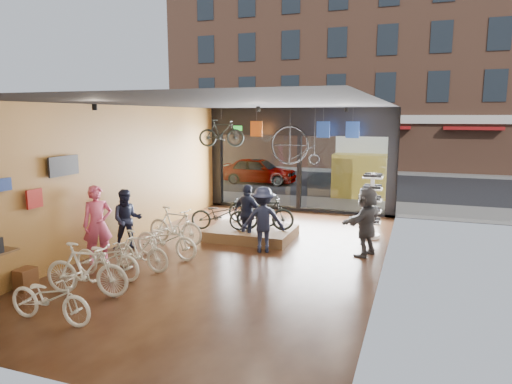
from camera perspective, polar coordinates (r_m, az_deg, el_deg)
The scene contains 35 objects.
ground_plane at distance 11.73m, azimuth -2.06°, elevation -8.04°, with size 7.00×12.00×0.04m, color black.
ceiling at distance 11.19m, azimuth -2.18°, elevation 11.06°, with size 7.00×12.00×0.04m, color black.
wall_left at distance 13.02m, azimuth -16.66°, elevation 1.98°, with size 0.04×12.00×3.80m, color #B3773F.
wall_right at distance 10.53m, azimuth 15.96°, elevation 0.31°, with size 0.04×12.00×3.80m, color beige.
wall_back at distance 6.25m, azimuth -23.24°, elevation -6.30°, with size 7.00×0.04×3.80m, color beige.
storefront at distance 16.98m, azimuth 5.45°, elevation 4.01°, with size 7.00×0.26×3.80m, color black, non-canonical shape.
exit_sign at distance 17.55m, azimuth -2.28°, elevation 7.99°, with size 0.35×0.06×0.18m, color #198C26.
street_road at distance 25.96m, azimuth 10.31°, elevation 1.56°, with size 30.00×18.00×0.02m, color black.
sidewalk_near at distance 18.40m, azimuth 6.28°, elevation -1.37°, with size 30.00×2.40×0.12m, color slate.
sidewalk_far at distance 29.88m, azimuth 11.59°, elevation 2.68°, with size 30.00×2.00×0.12m, color slate.
opposite_building at distance 32.34m, azimuth 12.68°, elevation 15.48°, with size 26.00×5.00×14.00m, color brown.
street_car at distance 23.91m, azimuth 0.28°, elevation 2.71°, with size 1.61×4.01×1.37m, color gray.
box_truck at distance 21.61m, azimuth 13.64°, elevation 3.62°, with size 2.36×7.09×2.79m, color silver, non-canonical shape.
floor_bike_0 at distance 8.75m, azimuth -24.35°, elevation -11.94°, with size 0.59×1.68×0.89m, color beige.
floor_bike_1 at distance 9.67m, azimuth -20.44°, elevation -9.07°, with size 0.50×1.78×1.07m, color beige.
floor_bike_2 at distance 10.57m, azimuth -18.15°, elevation -7.81°, with size 0.61×1.74×0.91m, color beige.
floor_bike_3 at distance 10.85m, azimuth -14.28°, elevation -7.13°, with size 0.44×1.54×0.93m, color beige.
floor_bike_4 at distance 11.63m, azimuth -11.17°, elevation -5.85°, with size 0.63×1.80×0.95m, color beige.
floor_bike_5 at distance 12.80m, azimuth -10.08°, elevation -4.17°, with size 0.49×1.74×1.04m, color beige.
display_platform at distance 13.29m, azimuth -0.57°, elevation -5.16°, with size 2.40×1.80×0.30m, color brown.
display_bike_left at distance 13.02m, azimuth -4.52°, elevation -2.85°, with size 0.58×1.67×0.87m, color black.
display_bike_mid at distance 12.91m, azimuth 1.15°, elevation -2.67°, with size 0.46×1.64×0.99m, color black.
display_bike_right at distance 13.64m, azimuth -0.48°, elevation -2.16°, with size 0.60×1.73×0.91m, color black.
customer_0 at distance 11.57m, azimuth -19.18°, elevation -3.87°, with size 0.69×0.45×1.89m, color #CC4C72.
customer_1 at distance 12.52m, azimuth -15.81°, elevation -3.34°, with size 0.79×0.61×1.62m, color #161C33.
customer_2 at distance 12.72m, azimuth -1.04°, elevation -2.72°, with size 0.96×0.40×1.65m, color #161C33.
customer_3 at distance 11.82m, azimuth 0.90°, elevation -3.48°, with size 1.11×0.64×1.72m, color #161C33.
customer_5 at distance 11.85m, azimuth 13.60°, elevation -3.60°, with size 1.64×0.52×1.77m, color #3F3F44.
sunglasses_rack at distance 13.62m, azimuth 14.25°, elevation -1.65°, with size 0.56×0.46×1.90m, color white, non-canonical shape.
wall_merch at distance 10.45m, azimuth -27.28°, elevation -3.81°, with size 0.40×2.40×2.60m, color navy, non-canonical shape.
penny_farthing at distance 15.25m, azimuth 5.20°, elevation 5.65°, with size 1.59×0.06×1.27m, color black, non-canonical shape.
hung_bike at distance 15.98m, azimuth -4.35°, elevation 7.37°, with size 0.45×1.58×0.95m, color black.
jersey_left at distance 16.56m, azimuth 0.05°, elevation 7.90°, with size 0.45×0.03×0.55m, color #CC5919.
jersey_mid at distance 15.90m, azimuth 8.39°, elevation 7.73°, with size 0.45×0.03×0.55m, color #1E3F99.
jersey_right at distance 15.74m, azimuth 11.97°, elevation 7.61°, with size 0.45×0.03×0.55m, color #1E3F99.
Camera 1 is at (4.17, -10.38, 3.52)m, focal length 32.00 mm.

